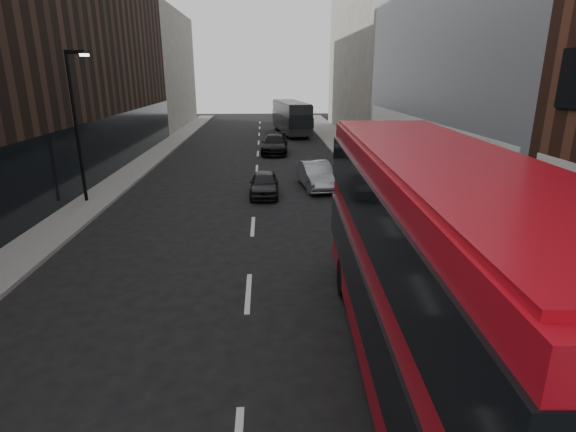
{
  "coord_description": "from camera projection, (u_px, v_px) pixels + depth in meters",
  "views": [
    {
      "loc": [
        0.54,
        -3.88,
        6.13
      ],
      "look_at": [
        1.14,
        7.52,
        2.5
      ],
      "focal_mm": 28.0,
      "sensor_mm": 36.0,
      "label": 1
    }
  ],
  "objects": [
    {
      "name": "building_left_far",
      "position": [
        160.0,
        70.0,
        52.47
      ],
      "size": [
        5.0,
        20.0,
        13.0
      ],
      "primitive_type": "cube",
      "color": "#69655C",
      "rests_on": "ground"
    },
    {
      "name": "car_b",
      "position": [
        316.0,
        175.0,
        25.02
      ],
      "size": [
        2.08,
        4.55,
        1.45
      ],
      "primitive_type": "imported",
      "rotation": [
        0.0,
        0.0,
        0.13
      ],
      "color": "gray",
      "rests_on": "ground"
    },
    {
      "name": "red_bus",
      "position": [
        433.0,
        261.0,
        8.68
      ],
      "size": [
        3.43,
        12.0,
        4.79
      ],
      "rotation": [
        0.0,
        0.0,
        -0.05
      ],
      "color": "#B40B18",
      "rests_on": "ground"
    },
    {
      "name": "grey_bus",
      "position": [
        291.0,
        117.0,
        47.18
      ],
      "size": [
        3.75,
        10.53,
        3.34
      ],
      "rotation": [
        0.0,
        0.0,
        0.13
      ],
      "color": "black",
      "rests_on": "ground"
    },
    {
      "name": "car_c",
      "position": [
        275.0,
        144.0,
        35.97
      ],
      "size": [
        2.36,
        5.15,
        1.46
      ],
      "primitive_type": "imported",
      "rotation": [
        0.0,
        0.0,
        -0.06
      ],
      "color": "black",
      "rests_on": "ground"
    },
    {
      "name": "street_lamp",
      "position": [
        77.0,
        117.0,
        20.98
      ],
      "size": [
        1.06,
        0.22,
        7.0
      ],
      "color": "black",
      "rests_on": "sidewalk_left"
    },
    {
      "name": "building_victorian",
      "position": [
        371.0,
        37.0,
        45.04
      ],
      "size": [
        6.5,
        24.0,
        21.0
      ],
      "color": "#69655C",
      "rests_on": "ground"
    },
    {
      "name": "sidewalk_right",
      "position": [
        370.0,
        170.0,
        29.67
      ],
      "size": [
        3.0,
        80.0,
        0.15
      ],
      "primitive_type": "cube",
      "color": "slate",
      "rests_on": "ground"
    },
    {
      "name": "car_a",
      "position": [
        264.0,
        184.0,
        23.53
      ],
      "size": [
        1.56,
        3.7,
        1.25
      ],
      "primitive_type": "imported",
      "rotation": [
        0.0,
        0.0,
        -0.02
      ],
      "color": "black",
      "rests_on": "ground"
    },
    {
      "name": "building_left_mid",
      "position": [
        91.0,
        61.0,
        31.38
      ],
      "size": [
        5.0,
        24.0,
        14.0
      ],
      "primitive_type": "cube",
      "color": "black",
      "rests_on": "ground"
    },
    {
      "name": "sidewalk_left",
      "position": [
        132.0,
        172.0,
        28.9
      ],
      "size": [
        2.0,
        80.0,
        0.15
      ],
      "primitive_type": "cube",
      "color": "slate",
      "rests_on": "ground"
    }
  ]
}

